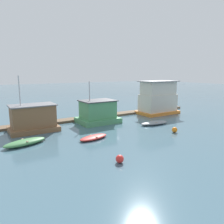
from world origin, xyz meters
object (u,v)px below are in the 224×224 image
dinghy_grey (154,123)px  houseboat_orange (158,98)px  dinghy_green (25,142)px  mooring_post_centre (94,114)px  buoy_orange (175,130)px  buoy_red (120,159)px  dinghy_red (94,137)px  houseboat_green (98,112)px  houseboat_brown (33,119)px

dinghy_grey → houseboat_orange: bearing=43.2°
dinghy_green → mooring_post_centre: mooring_post_centre is taller
houseboat_orange → dinghy_green: bearing=-167.2°
dinghy_green → buoy_orange: buoy_orange is taller
mooring_post_centre → dinghy_green: bearing=-149.9°
buoy_red → buoy_orange: bearing=19.8°
dinghy_green → buoy_red: 9.67m
buoy_orange → buoy_red: size_ratio=1.00×
dinghy_grey → buoy_red: bearing=-144.3°
houseboat_orange → buoy_orange: bearing=-124.2°
dinghy_red → dinghy_grey: (9.55, 1.32, 0.03)m
houseboat_green → buoy_red: houseboat_green is taller
houseboat_orange → mooring_post_centre: houseboat_orange is taller
houseboat_green → dinghy_green: size_ratio=1.32×
houseboat_green → houseboat_orange: 11.41m
houseboat_orange → dinghy_red: bearing=-156.3°
houseboat_orange → dinghy_grey: size_ratio=1.59×
buoy_orange → dinghy_grey: bearing=80.8°
dinghy_grey → mooring_post_centre: mooring_post_centre is taller
dinghy_grey → buoy_red: size_ratio=6.51×
dinghy_green → dinghy_grey: bearing=-1.8°
dinghy_green → dinghy_red: dinghy_green is taller
dinghy_green → dinghy_red: size_ratio=1.21×
houseboat_green → houseboat_orange: bearing=1.9°
dinghy_red → mooring_post_centre: bearing=61.7°
houseboat_orange → buoy_orange: houseboat_orange is taller
dinghy_red → mooring_post_centre: size_ratio=2.02×
buoy_red → dinghy_red: bearing=80.5°
dinghy_grey → buoy_red: 13.05m
houseboat_orange → mooring_post_centre: 11.19m
houseboat_green → houseboat_brown: bearing=179.4°
mooring_post_centre → buoy_red: bearing=-110.5°
houseboat_green → dinghy_red: (-3.95, -6.33, -1.18)m
houseboat_brown → mooring_post_centre: houseboat_brown is taller
houseboat_brown → houseboat_green: 8.39m
houseboat_green → mooring_post_centre: (0.34, 1.62, -0.51)m
houseboat_brown → houseboat_orange: bearing=0.9°
houseboat_brown → dinghy_red: 7.91m
dinghy_red → buoy_orange: buoy_orange is taller
houseboat_green → buoy_orange: size_ratio=8.88×
dinghy_red → buoy_red: 6.38m
houseboat_brown → dinghy_grey: houseboat_brown is taller
dinghy_red → buoy_red: size_ratio=5.54×
buoy_orange → houseboat_brown: bearing=145.6°
dinghy_grey → mooring_post_centre: (-5.27, 6.63, 0.64)m
dinghy_red → mooring_post_centre: 9.05m
houseboat_green → dinghy_red: bearing=-121.9°
houseboat_orange → dinghy_grey: 8.20m
houseboat_green → mooring_post_centre: houseboat_green is taller
houseboat_brown → houseboat_orange: 19.76m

